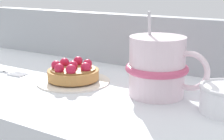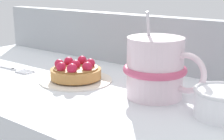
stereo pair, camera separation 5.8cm
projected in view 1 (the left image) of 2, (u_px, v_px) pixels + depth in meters
The scene contains 5 objects.
ground_plane at pixel (86, 94), 61.51cm from camera, with size 88.33×38.09×3.89cm, color silver.
window_rail_back at pixel (132, 40), 73.81cm from camera, with size 86.56×3.27×11.37cm, color #9EA3A8.
dessert_plate at pixel (73, 81), 62.36cm from camera, with size 13.79×13.79×0.61cm.
raspberry_tart at pixel (73, 72), 61.88cm from camera, with size 9.60×9.60×3.67cm.
coffee_mug at pixel (158, 67), 53.98cm from camera, with size 13.94×10.38×13.84cm.
Camera 1 is at (35.00, -46.85, 18.24)cm, focal length 53.12 mm.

